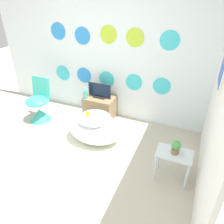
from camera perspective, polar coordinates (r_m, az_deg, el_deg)
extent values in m
plane|color=#BCB29E|center=(3.18, -16.50, -17.34)|extent=(12.00, 12.00, 0.00)
cube|color=white|center=(4.00, -1.22, 16.23)|extent=(4.65, 0.04, 2.60)
cylinder|color=#3DC6D6|center=(4.63, -12.69, 9.89)|extent=(0.31, 0.01, 0.31)
cylinder|color=#2D8CE0|center=(4.36, -7.32, 9.49)|extent=(0.31, 0.01, 0.31)
cylinder|color=#3DC6D6|center=(4.16, -1.44, 8.57)|extent=(0.31, 0.01, 0.31)
cylinder|color=#3DC6D6|center=(3.97, 5.73, 7.74)|extent=(0.31, 0.01, 0.31)
cylinder|color=#3DC6D6|center=(3.87, 12.84, 6.59)|extent=(0.31, 0.01, 0.31)
cylinder|color=#2D8CE0|center=(4.41, -13.92, 19.81)|extent=(0.31, 0.01, 0.31)
cylinder|color=#2D8CE0|center=(4.14, -7.77, 19.08)|extent=(0.31, 0.01, 0.31)
cylinder|color=#B2D633|center=(3.91, -0.98, 19.57)|extent=(0.31, 0.01, 0.31)
cylinder|color=#B2D633|center=(3.75, 6.02, 18.76)|extent=(0.31, 0.01, 0.31)
cylinder|color=#3DC6D6|center=(3.63, 14.82, 17.61)|extent=(0.31, 0.01, 0.31)
cube|color=silver|center=(2.72, 26.82, 5.70)|extent=(0.04, 2.99, 2.60)
cube|color=#3359B2|center=(2.73, 27.21, 11.40)|extent=(0.01, 0.36, 0.52)
cube|color=silver|center=(3.68, -5.01, -8.06)|extent=(1.20, 0.80, 0.01)
ellipsoid|color=white|center=(3.62, -4.51, -4.32)|extent=(0.90, 0.65, 0.45)
cylinder|color=#B2DBEA|center=(3.51, -4.65, -1.57)|extent=(0.53, 0.53, 0.01)
sphere|color=yellow|center=(3.52, -6.30, -0.40)|extent=(0.08, 0.08, 0.08)
sphere|color=yellow|center=(3.50, -6.43, -0.10)|extent=(0.05, 0.05, 0.05)
cone|color=orange|center=(3.48, -6.60, -0.27)|extent=(0.02, 0.02, 0.02)
cone|color=#38B2A3|center=(4.43, -18.31, -0.61)|extent=(0.41, 0.41, 0.22)
ellipsoid|color=#38B2A3|center=(4.29, -18.95, 2.74)|extent=(0.43, 0.43, 0.15)
cube|color=#38B2A3|center=(4.31, -18.05, 6.09)|extent=(0.37, 0.09, 0.41)
cube|color=#8E704C|center=(4.22, -3.17, 1.18)|extent=(0.56, 0.39, 0.44)
cube|color=white|center=(4.03, -4.37, 0.93)|extent=(0.48, 0.01, 0.12)
cube|color=black|center=(4.11, -3.26, 3.98)|extent=(0.23, 0.12, 0.02)
cube|color=black|center=(4.06, -3.29, 5.70)|extent=(0.45, 0.01, 0.27)
cube|color=#0F1E38|center=(4.05, -3.35, 5.64)|extent=(0.43, 0.01, 0.25)
cylinder|color=#51B2AD|center=(4.07, -6.98, 4.68)|extent=(0.08, 0.08, 0.17)
cylinder|color=#51B2AD|center=(4.02, -7.07, 5.98)|extent=(0.04, 0.04, 0.03)
cube|color=silver|center=(2.92, 16.02, -10.43)|extent=(0.45, 0.29, 0.02)
cylinder|color=silver|center=(3.00, 11.19, -14.26)|extent=(0.03, 0.03, 0.43)
cylinder|color=silver|center=(2.98, 18.89, -15.89)|extent=(0.03, 0.03, 0.43)
cylinder|color=silver|center=(3.17, 12.18, -11.43)|extent=(0.03, 0.03, 0.43)
cylinder|color=silver|center=(3.15, 19.38, -12.94)|extent=(0.03, 0.03, 0.43)
cylinder|color=#8C6B4C|center=(2.89, 16.16, -9.67)|extent=(0.10, 0.10, 0.08)
sphere|color=#4C9E4C|center=(2.83, 16.43, -8.27)|extent=(0.12, 0.12, 0.12)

